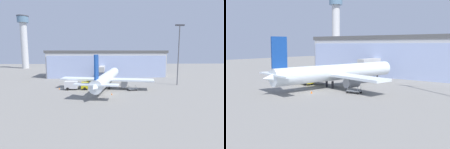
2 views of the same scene
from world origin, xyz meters
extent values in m
plane|color=gray|center=(0.00, 0.00, 0.00)|extent=(240.00, 240.00, 0.00)
cube|color=#B6B6B6|center=(0.00, 36.57, 5.54)|extent=(54.63, 15.80, 11.08)
cube|color=#A2B3DB|center=(0.29, 29.66, 4.99)|extent=(52.99, 2.54, 9.97)
cube|color=#525252|center=(0.00, 36.57, 11.68)|extent=(55.72, 16.12, 1.20)
cube|color=beige|center=(-2.13, 27.24, 4.45)|extent=(2.49, 12.40, 2.40)
cube|color=#194799|center=(-2.13, 27.24, 3.40)|extent=(2.54, 12.40, 0.30)
cylinder|color=#4C4C51|center=(-2.02, 31.88, 1.63)|extent=(0.70, 0.70, 3.25)
cylinder|color=silver|center=(-57.32, 77.31, 15.71)|extent=(4.49, 4.49, 31.43)
cylinder|color=slate|center=(-57.32, 77.31, 33.43)|extent=(7.35, 7.35, 4.00)
cylinder|color=#3F3F44|center=(-57.32, 77.31, 35.73)|extent=(7.72, 7.72, 0.60)
cylinder|color=#59595E|center=(24.87, 12.64, 10.27)|extent=(0.36, 0.36, 20.55)
cube|color=#333338|center=(24.87, 12.64, 20.80)|extent=(3.20, 0.40, 0.50)
cylinder|color=white|center=(-0.06, 8.92, 3.37)|extent=(9.60, 32.66, 3.54)
cone|color=white|center=(3.00, 24.92, 3.37)|extent=(4.04, 3.61, 3.54)
cone|color=white|center=(-3.12, -7.08, 3.37)|extent=(3.88, 4.53, 3.18)
cube|color=white|center=(-0.36, 7.32, 3.01)|extent=(29.91, 9.70, 0.50)
cube|color=white|center=(-2.93, -6.10, 3.90)|extent=(11.26, 4.43, 0.30)
cube|color=navy|center=(-2.84, -5.61, 8.13)|extent=(0.96, 3.21, 5.99)
cylinder|color=gray|center=(-5.80, 8.87, 1.66)|extent=(2.66, 3.54, 2.10)
cylinder|color=gray|center=(5.26, 6.75, 1.66)|extent=(2.66, 3.54, 2.10)
cylinder|color=black|center=(-1.59, 6.54, 0.80)|extent=(0.50, 0.50, 1.60)
cylinder|color=black|center=(0.49, 6.14, 0.80)|extent=(0.50, 0.50, 1.60)
cylinder|color=black|center=(2.44, 21.97, 0.80)|extent=(0.40, 0.40, 1.60)
cube|color=yellow|center=(-7.14, 6.20, 1.40)|extent=(2.23, 2.23, 1.90)
cube|color=silver|center=(-11.34, 6.15, 1.55)|extent=(4.03, 2.25, 2.20)
cylinder|color=black|center=(-7.15, 7.30, 0.45)|extent=(0.90, 0.31, 0.90)
cylinder|color=black|center=(-7.12, 5.10, 0.45)|extent=(0.90, 0.31, 0.90)
cylinder|color=black|center=(-12.35, 7.23, 0.45)|extent=(0.90, 0.31, 0.90)
cylinder|color=black|center=(-12.32, 5.03, 0.45)|extent=(0.90, 0.31, 0.90)
cube|color=slate|center=(7.58, 4.37, 0.52)|extent=(3.00, 1.99, 0.16)
cylinder|color=black|center=(6.58, 3.49, 0.22)|extent=(0.45, 0.18, 0.44)
cylinder|color=slate|center=(6.58, 3.49, 1.05)|extent=(0.08, 0.08, 0.90)
cylinder|color=black|center=(6.37, 4.92, 0.22)|extent=(0.45, 0.18, 0.44)
cylinder|color=slate|center=(6.37, 4.92, 1.05)|extent=(0.08, 0.08, 0.90)
cylinder|color=black|center=(8.79, 3.82, 0.22)|extent=(0.45, 0.18, 0.44)
cylinder|color=slate|center=(8.79, 3.82, 1.05)|extent=(0.08, 0.08, 0.90)
cylinder|color=black|center=(8.58, 5.24, 0.22)|extent=(0.45, 0.18, 0.44)
cylinder|color=slate|center=(8.58, 5.24, 1.05)|extent=(0.08, 0.08, 0.90)
cone|color=orange|center=(1.06, -0.98, 0.28)|extent=(0.36, 0.36, 0.55)
cone|color=orange|center=(-15.33, 6.79, 0.28)|extent=(0.36, 0.36, 0.55)
camera|label=1|loc=(-0.51, -47.87, 11.91)|focal=28.00mm
camera|label=2|loc=(37.28, -37.27, 9.65)|focal=42.00mm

